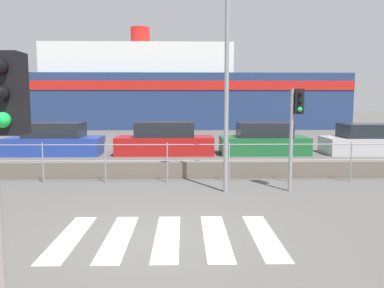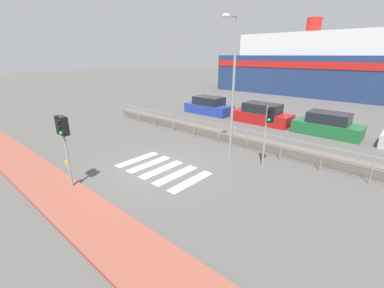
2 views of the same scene
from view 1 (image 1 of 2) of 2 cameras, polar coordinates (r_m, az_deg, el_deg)
The scene contains 11 objects.
ground_plane at distance 7.15m, azimuth -5.44°, elevation -13.92°, with size 160.00×160.00×0.00m, color #565451.
crosswalk at distance 7.14m, azimuth -3.79°, elevation -13.91°, with size 4.05×2.40×0.01m.
seawall at distance 12.42m, azimuth -3.58°, elevation -3.81°, with size 21.05×0.55×0.53m.
harbor_fence at distance 11.47m, azimuth -3.78°, elevation -1.91°, with size 18.99×0.04×1.24m.
traffic_light_far at distance 10.60m, azimuth 15.53°, elevation 4.05°, with size 0.34×0.32×2.83m.
streetlamp at distance 10.10m, azimuth 5.48°, elevation 15.61°, with size 0.32×1.10×6.69m.
ferry_boat at distance 36.51m, azimuth -3.19°, elevation 7.70°, with size 30.31×8.75×9.40m.
parked_car_blue at distance 18.60m, azimuth -20.13°, elevation 0.43°, with size 4.31×1.79×1.50m.
parked_car_red at distance 17.62m, azimuth -4.16°, elevation 0.53°, with size 4.54×1.71×1.52m.
parked_car_green at distance 17.99m, azimuth 10.87°, elevation 0.51°, with size 4.09×1.77×1.49m.
parked_car_silver at distance 19.65m, azimuth 25.22°, elevation 0.43°, with size 4.14×1.89×1.43m.
Camera 1 is at (0.52, -6.68, 2.50)m, focal length 35.00 mm.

